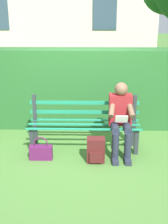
# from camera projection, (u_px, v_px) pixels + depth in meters

# --- Properties ---
(ground) EXTENTS (60.00, 60.00, 0.00)m
(ground) POSITION_uv_depth(u_px,v_px,m) (84.00, 149.00, 5.20)
(ground) COLOR #477533
(park_bench) EXTENTS (1.92, 0.50, 0.93)m
(park_bench) POSITION_uv_depth(u_px,v_px,m) (84.00, 123.00, 5.12)
(park_bench) COLOR #2D3338
(park_bench) RESTS_ON ground
(person_seated) EXTENTS (0.44, 0.73, 1.20)m
(person_seated) POSITION_uv_depth(u_px,v_px,m) (121.00, 117.00, 4.88)
(person_seated) COLOR maroon
(person_seated) RESTS_ON ground
(hedge_backdrop) EXTENTS (5.82, 0.67, 1.64)m
(hedge_backdrop) POSITION_uv_depth(u_px,v_px,m) (87.00, 87.00, 6.05)
(hedge_backdrop) COLOR #265B28
(hedge_backdrop) RESTS_ON ground
(backpack) EXTENTS (0.28, 0.25, 0.41)m
(backpack) POSITION_uv_depth(u_px,v_px,m) (96.00, 150.00, 4.71)
(backpack) COLOR #4C1919
(backpack) RESTS_ON ground
(handbag) EXTENTS (0.37, 0.13, 0.40)m
(handbag) POSITION_uv_depth(u_px,v_px,m) (41.00, 152.00, 4.80)
(handbag) COLOR #59194C
(handbag) RESTS_ON ground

